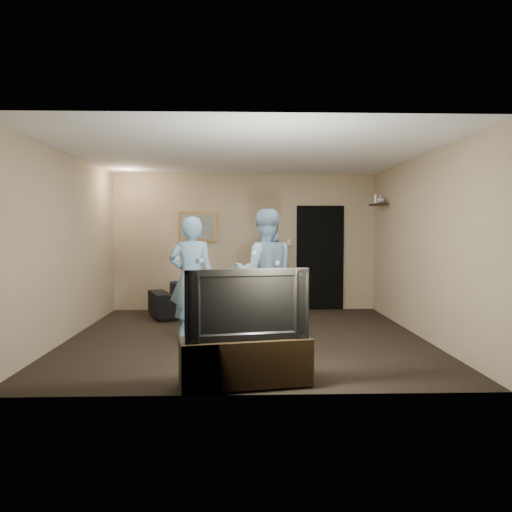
{
  "coord_description": "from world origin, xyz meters",
  "views": [
    {
      "loc": [
        -0.08,
        -7.07,
        1.54
      ],
      "look_at": [
        0.15,
        0.3,
        1.15
      ],
      "focal_mm": 35.0,
      "sensor_mm": 36.0,
      "label": 1
    }
  ],
  "objects_px": {
    "television": "(245,303)",
    "sofa": "(214,296)",
    "tv_console": "(245,361)",
    "wii_player_right": "(265,273)",
    "wii_player_left": "(191,278)"
  },
  "relations": [
    {
      "from": "sofa",
      "to": "wii_player_right",
      "type": "distance_m",
      "value": 2.19
    },
    {
      "from": "tv_console",
      "to": "wii_player_left",
      "type": "distance_m",
      "value": 2.32
    },
    {
      "from": "tv_console",
      "to": "television",
      "type": "xyz_separation_m",
      "value": [
        0.0,
        0.0,
        0.57
      ]
    },
    {
      "from": "wii_player_left",
      "to": "wii_player_right",
      "type": "distance_m",
      "value": 1.04
    },
    {
      "from": "television",
      "to": "wii_player_left",
      "type": "bearing_deg",
      "value": 98.3
    },
    {
      "from": "tv_console",
      "to": "television",
      "type": "distance_m",
      "value": 0.57
    },
    {
      "from": "television",
      "to": "sofa",
      "type": "bearing_deg",
      "value": 86.38
    },
    {
      "from": "sofa",
      "to": "wii_player_left",
      "type": "bearing_deg",
      "value": 64.16
    },
    {
      "from": "sofa",
      "to": "wii_player_left",
      "type": "xyz_separation_m",
      "value": [
        -0.21,
        -2.08,
        0.53
      ]
    },
    {
      "from": "television",
      "to": "wii_player_left",
      "type": "distance_m",
      "value": 2.24
    },
    {
      "from": "sofa",
      "to": "television",
      "type": "height_order",
      "value": "television"
    },
    {
      "from": "wii_player_left",
      "to": "tv_console",
      "type": "bearing_deg",
      "value": -70.98
    },
    {
      "from": "wii_player_left",
      "to": "sofa",
      "type": "bearing_deg",
      "value": 84.3
    },
    {
      "from": "tv_console",
      "to": "wii_player_right",
      "type": "xyz_separation_m",
      "value": [
        0.3,
        2.26,
        0.67
      ]
    },
    {
      "from": "sofa",
      "to": "wii_player_left",
      "type": "height_order",
      "value": "wii_player_left"
    }
  ]
}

